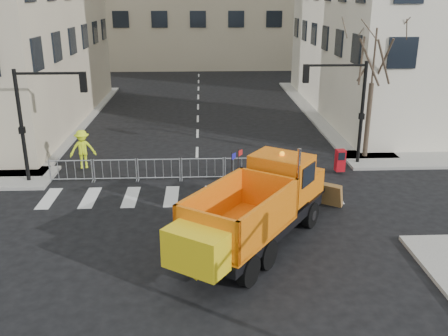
{
  "coord_description": "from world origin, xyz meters",
  "views": [
    {
      "loc": [
        0.32,
        -15.16,
        8.58
      ],
      "look_at": [
        1.11,
        2.5,
        2.36
      ],
      "focal_mm": 40.0,
      "sensor_mm": 36.0,
      "label": 1
    }
  ],
  "objects_px": {
    "cop_b": "(299,190)",
    "newspaper_box": "(340,160)",
    "cop_a": "(300,177)",
    "worker": "(83,149)",
    "plow_truck": "(256,208)",
    "cop_c": "(311,180)"
  },
  "relations": [
    {
      "from": "cop_a",
      "to": "worker",
      "type": "bearing_deg",
      "value": -62.73
    },
    {
      "from": "cop_b",
      "to": "worker",
      "type": "bearing_deg",
      "value": -12.99
    },
    {
      "from": "plow_truck",
      "to": "newspaper_box",
      "type": "relative_size",
      "value": 8.05
    },
    {
      "from": "newspaper_box",
      "to": "cop_c",
      "type": "bearing_deg",
      "value": -129.29
    },
    {
      "from": "plow_truck",
      "to": "cop_a",
      "type": "relative_size",
      "value": 4.48
    },
    {
      "from": "cop_b",
      "to": "newspaper_box",
      "type": "distance_m",
      "value": 5.46
    },
    {
      "from": "worker",
      "to": "newspaper_box",
      "type": "bearing_deg",
      "value": -18.36
    },
    {
      "from": "cop_b",
      "to": "newspaper_box",
      "type": "xyz_separation_m",
      "value": [
        2.95,
        4.59,
        -0.32
      ]
    },
    {
      "from": "cop_a",
      "to": "worker",
      "type": "xyz_separation_m",
      "value": [
        -10.27,
        4.1,
        0.15
      ]
    },
    {
      "from": "cop_c",
      "to": "worker",
      "type": "bearing_deg",
      "value": -87.12
    },
    {
      "from": "plow_truck",
      "to": "worker",
      "type": "bearing_deg",
      "value": 77.14
    },
    {
      "from": "plow_truck",
      "to": "cop_a",
      "type": "height_order",
      "value": "plow_truck"
    },
    {
      "from": "plow_truck",
      "to": "cop_b",
      "type": "relative_size",
      "value": 4.36
    },
    {
      "from": "cop_b",
      "to": "worker",
      "type": "distance_m",
      "value": 11.42
    },
    {
      "from": "cop_b",
      "to": "newspaper_box",
      "type": "relative_size",
      "value": 1.85
    },
    {
      "from": "cop_a",
      "to": "newspaper_box",
      "type": "xyz_separation_m",
      "value": [
        2.62,
        3.08,
        -0.29
      ]
    },
    {
      "from": "cop_a",
      "to": "cop_c",
      "type": "distance_m",
      "value": 0.54
    },
    {
      "from": "cop_c",
      "to": "newspaper_box",
      "type": "height_order",
      "value": "cop_c"
    },
    {
      "from": "cop_b",
      "to": "newspaper_box",
      "type": "height_order",
      "value": "cop_b"
    },
    {
      "from": "cop_a",
      "to": "cop_c",
      "type": "relative_size",
      "value": 1.18
    },
    {
      "from": "cop_b",
      "to": "cop_c",
      "type": "relative_size",
      "value": 1.22
    },
    {
      "from": "plow_truck",
      "to": "worker",
      "type": "xyz_separation_m",
      "value": [
        -7.85,
        8.55,
        -0.43
      ]
    }
  ]
}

